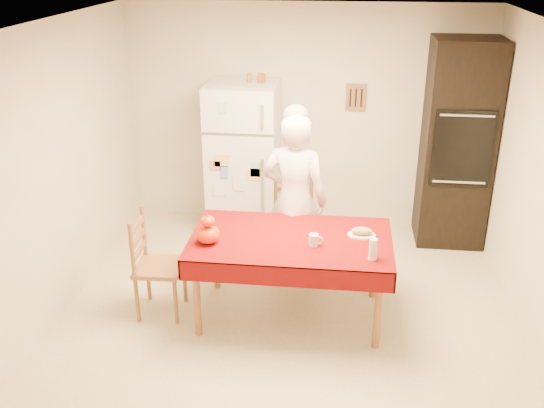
% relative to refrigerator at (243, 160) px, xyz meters
% --- Properties ---
extents(floor, '(4.50, 4.50, 0.00)m').
position_rel_refrigerator_xyz_m(floor, '(0.65, -1.88, -0.85)').
color(floor, tan).
rests_on(floor, ground).
extents(room_shell, '(4.02, 4.52, 2.51)m').
position_rel_refrigerator_xyz_m(room_shell, '(0.65, -1.88, 0.77)').
color(room_shell, beige).
rests_on(room_shell, ground).
extents(refrigerator, '(0.75, 0.74, 1.70)m').
position_rel_refrigerator_xyz_m(refrigerator, '(0.00, 0.00, 0.00)').
color(refrigerator, white).
rests_on(refrigerator, floor).
extents(oven_cabinet, '(0.70, 0.62, 2.20)m').
position_rel_refrigerator_xyz_m(oven_cabinet, '(2.28, 0.05, 0.25)').
color(oven_cabinet, black).
rests_on(oven_cabinet, floor).
extents(dining_table, '(1.70, 1.00, 0.76)m').
position_rel_refrigerator_xyz_m(dining_table, '(0.68, -1.68, -0.16)').
color(dining_table, brown).
rests_on(dining_table, floor).
extents(chair_far, '(0.51, 0.49, 0.95)m').
position_rel_refrigerator_xyz_m(chair_far, '(0.65, -0.84, -0.34)').
color(chair_far, brown).
rests_on(chair_far, floor).
extents(chair_left, '(0.41, 0.43, 0.95)m').
position_rel_refrigerator_xyz_m(chair_left, '(-0.53, -1.76, -0.34)').
color(chair_left, brown).
rests_on(chair_left, floor).
extents(seated_woman, '(0.68, 0.50, 1.70)m').
position_rel_refrigerator_xyz_m(seated_woman, '(0.66, -1.08, -0.00)').
color(seated_woman, white).
rests_on(seated_woman, floor).
extents(coffee_mug, '(0.08, 0.08, 0.10)m').
position_rel_refrigerator_xyz_m(coffee_mug, '(0.87, -1.79, -0.04)').
color(coffee_mug, silver).
rests_on(coffee_mug, dining_table).
extents(pumpkin_lower, '(0.20, 0.20, 0.15)m').
position_rel_refrigerator_xyz_m(pumpkin_lower, '(0.00, -1.85, -0.01)').
color(pumpkin_lower, '#EA3705').
rests_on(pumpkin_lower, dining_table).
extents(pumpkin_upper, '(0.12, 0.12, 0.09)m').
position_rel_refrigerator_xyz_m(pumpkin_upper, '(0.00, -1.85, 0.11)').
color(pumpkin_upper, '#D55105').
rests_on(pumpkin_upper, pumpkin_lower).
extents(wine_glass, '(0.07, 0.07, 0.18)m').
position_rel_refrigerator_xyz_m(wine_glass, '(1.35, -1.97, -0.00)').
color(wine_glass, white).
rests_on(wine_glass, dining_table).
extents(bread_plate, '(0.24, 0.24, 0.02)m').
position_rel_refrigerator_xyz_m(bread_plate, '(1.27, -1.58, -0.08)').
color(bread_plate, white).
rests_on(bread_plate, dining_table).
extents(bread_loaf, '(0.18, 0.10, 0.06)m').
position_rel_refrigerator_xyz_m(bread_loaf, '(1.27, -1.58, -0.04)').
color(bread_loaf, '#A1784F').
rests_on(bread_loaf, bread_plate).
extents(spice_jar_left, '(0.05, 0.05, 0.10)m').
position_rel_refrigerator_xyz_m(spice_jar_left, '(0.07, 0.05, 0.90)').
color(spice_jar_left, '#935E1A').
rests_on(spice_jar_left, refrigerator).
extents(spice_jar_mid, '(0.05, 0.05, 0.10)m').
position_rel_refrigerator_xyz_m(spice_jar_mid, '(0.18, 0.05, 0.90)').
color(spice_jar_mid, '#914E1A').
rests_on(spice_jar_mid, refrigerator).
extents(spice_jar_right, '(0.05, 0.05, 0.10)m').
position_rel_refrigerator_xyz_m(spice_jar_right, '(0.22, 0.05, 0.90)').
color(spice_jar_right, brown).
rests_on(spice_jar_right, refrigerator).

